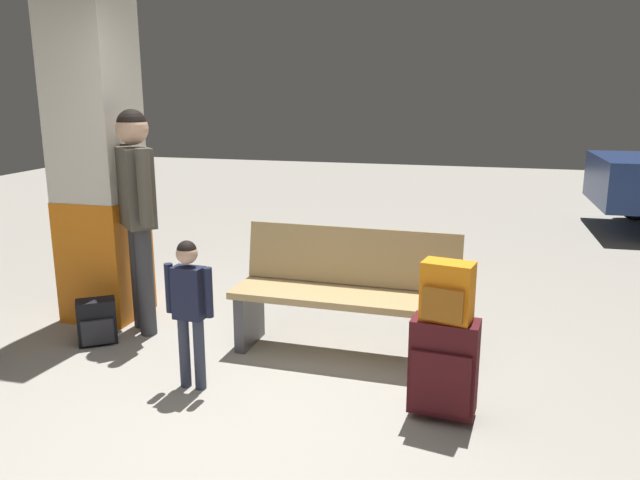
{
  "coord_description": "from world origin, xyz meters",
  "views": [
    {
      "loc": [
        1.3,
        -2.81,
        1.88
      ],
      "look_at": [
        0.21,
        1.3,
        0.85
      ],
      "focal_mm": 35.32,
      "sensor_mm": 36.0,
      "label": 1
    }
  ],
  "objects_px": {
    "suitcase": "(443,367)",
    "backpack_bright": "(447,292)",
    "adult": "(137,198)",
    "bench": "(346,293)",
    "structural_pillar": "(95,130)",
    "child": "(189,299)",
    "backpack_dark_floor": "(97,322)"
  },
  "relations": [
    {
      "from": "bench",
      "to": "child",
      "type": "relative_size",
      "value": 1.66
    },
    {
      "from": "bench",
      "to": "backpack_bright",
      "type": "relative_size",
      "value": 4.75
    },
    {
      "from": "child",
      "to": "backpack_dark_floor",
      "type": "relative_size",
      "value": 2.86
    },
    {
      "from": "bench",
      "to": "adult",
      "type": "relative_size",
      "value": 0.93
    },
    {
      "from": "suitcase",
      "to": "backpack_bright",
      "type": "xyz_separation_m",
      "value": [
        -0.0,
        -0.0,
        0.45
      ]
    },
    {
      "from": "suitcase",
      "to": "backpack_bright",
      "type": "bearing_deg",
      "value": -157.0
    },
    {
      "from": "backpack_bright",
      "to": "adult",
      "type": "relative_size",
      "value": 0.2
    },
    {
      "from": "bench",
      "to": "suitcase",
      "type": "bearing_deg",
      "value": -46.51
    },
    {
      "from": "structural_pillar",
      "to": "suitcase",
      "type": "distance_m",
      "value": 3.28
    },
    {
      "from": "bench",
      "to": "backpack_bright",
      "type": "bearing_deg",
      "value": -46.55
    },
    {
      "from": "adult",
      "to": "backpack_dark_floor",
      "type": "distance_m",
      "value": 0.98
    },
    {
      "from": "suitcase",
      "to": "backpack_dark_floor",
      "type": "xyz_separation_m",
      "value": [
        -2.59,
        0.46,
        -0.15
      ]
    },
    {
      "from": "backpack_bright",
      "to": "adult",
      "type": "xyz_separation_m",
      "value": [
        -2.38,
        0.79,
        0.3
      ]
    },
    {
      "from": "backpack_bright",
      "to": "suitcase",
      "type": "bearing_deg",
      "value": 23.0
    },
    {
      "from": "bench",
      "to": "backpack_dark_floor",
      "type": "bearing_deg",
      "value": -169.55
    },
    {
      "from": "suitcase",
      "to": "child",
      "type": "height_order",
      "value": "child"
    },
    {
      "from": "bench",
      "to": "backpack_bright",
      "type": "height_order",
      "value": "backpack_bright"
    },
    {
      "from": "bench",
      "to": "child",
      "type": "bearing_deg",
      "value": -135.16
    },
    {
      "from": "bench",
      "to": "suitcase",
      "type": "relative_size",
      "value": 2.67
    },
    {
      "from": "adult",
      "to": "backpack_dark_floor",
      "type": "bearing_deg",
      "value": -122.45
    },
    {
      "from": "structural_pillar",
      "to": "bench",
      "type": "relative_size",
      "value": 1.94
    },
    {
      "from": "structural_pillar",
      "to": "child",
      "type": "bearing_deg",
      "value": -39.16
    },
    {
      "from": "structural_pillar",
      "to": "backpack_bright",
      "type": "bearing_deg",
      "value": -19.77
    },
    {
      "from": "bench",
      "to": "structural_pillar",
      "type": "bearing_deg",
      "value": 173.76
    },
    {
      "from": "suitcase",
      "to": "backpack_bright",
      "type": "height_order",
      "value": "backpack_bright"
    },
    {
      "from": "structural_pillar",
      "to": "backpack_dark_floor",
      "type": "height_order",
      "value": "structural_pillar"
    },
    {
      "from": "adult",
      "to": "backpack_dark_floor",
      "type": "height_order",
      "value": "adult"
    },
    {
      "from": "structural_pillar",
      "to": "backpack_bright",
      "type": "height_order",
      "value": "structural_pillar"
    },
    {
      "from": "suitcase",
      "to": "bench",
      "type": "bearing_deg",
      "value": 133.49
    },
    {
      "from": "adult",
      "to": "backpack_dark_floor",
      "type": "relative_size",
      "value": 5.09
    },
    {
      "from": "suitcase",
      "to": "backpack_dark_floor",
      "type": "distance_m",
      "value": 2.64
    },
    {
      "from": "adult",
      "to": "backpack_bright",
      "type": "bearing_deg",
      "value": -18.3
    }
  ]
}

